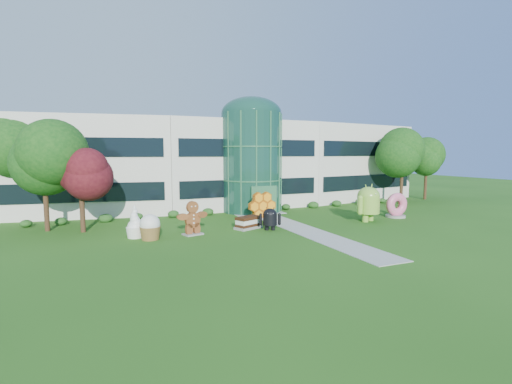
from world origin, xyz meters
name	(u,v)px	position (x,y,z in m)	size (l,w,h in m)	color
ground	(315,234)	(0.00, 0.00, 0.00)	(140.00, 140.00, 0.00)	#215114
building	(232,164)	(0.00, 18.00, 4.65)	(46.00, 15.00, 9.30)	beige
atrium	(251,163)	(0.00, 12.00, 4.90)	(6.00, 6.00, 9.80)	#194738
walkway	(301,229)	(0.00, 2.00, 0.02)	(2.40, 20.00, 0.04)	#9E9E93
tree_red	(81,192)	(-15.50, 7.50, 3.00)	(4.00, 4.00, 6.00)	#3F0C14
trees_backdrop	(248,169)	(0.00, 13.00, 4.20)	(52.00, 8.00, 8.40)	#0F3F11
android_green	(368,201)	(7.02, 2.66, 1.76)	(3.11, 2.07, 3.52)	#84BB3B
android_black	(270,217)	(-2.39, 2.61, 0.98)	(1.73, 1.16, 1.97)	black
donut	(396,205)	(10.70, 3.23, 1.14)	(2.20, 1.05, 2.29)	#D65181
gingerbread	(193,218)	(-8.20, 3.36, 1.24)	(2.69, 1.03, 2.48)	maroon
ice_cream_sandwich	(248,222)	(-3.68, 3.81, 0.49)	(2.18, 1.09, 0.97)	black
honeycomb	(262,207)	(-0.98, 7.21, 1.10)	(2.80, 1.00, 2.20)	orange
froyo	(135,222)	(-12.10, 4.07, 1.14)	(1.33, 1.33, 2.27)	white
cupcake	(150,227)	(-11.22, 3.03, 0.88)	(1.47, 1.47, 1.77)	white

